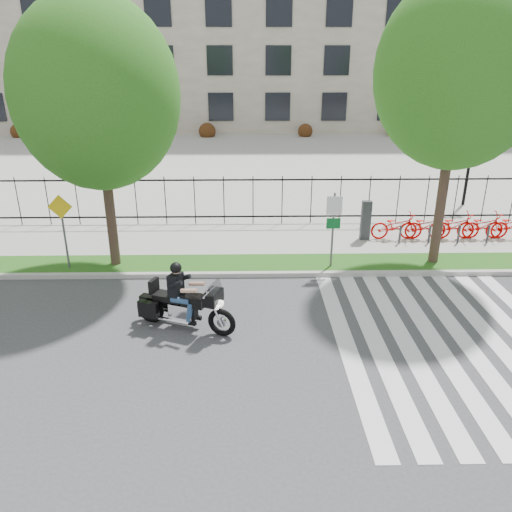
{
  "coord_description": "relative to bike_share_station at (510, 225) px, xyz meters",
  "views": [
    {
      "loc": [
        -0.24,
        -10.68,
        6.66
      ],
      "look_at": [
        0.01,
        3.0,
        1.16
      ],
      "focal_mm": 35.0,
      "sensor_mm": 36.0,
      "label": 1
    }
  ],
  "objects": [
    {
      "name": "grass_verge",
      "position": [
        -9.78,
        -2.25,
        -0.59
      ],
      "size": [
        60.0,
        1.5,
        0.15
      ],
      "primitive_type": "cube",
      "color": "#1C5615",
      "rests_on": "ground"
    },
    {
      "name": "iron_fence",
      "position": [
        -9.78,
        2.0,
        0.48
      ],
      "size": [
        30.0,
        0.06,
        2.0
      ],
      "primitive_type": null,
      "color": "black",
      "rests_on": "sidewalk"
    },
    {
      "name": "crosswalk_stripes",
      "position": [
        -4.95,
        -7.2,
        -0.66
      ],
      "size": [
        5.7,
        8.0,
        0.01
      ],
      "primitive_type": null,
      "color": "silver",
      "rests_on": "ground"
    },
    {
      "name": "motorcycle_rider",
      "position": [
        -11.68,
        -6.35,
        0.07
      ],
      "size": [
        2.73,
        1.46,
        2.22
      ],
      "color": "black",
      "rests_on": "ground"
    },
    {
      "name": "street_tree_2",
      "position": [
        -3.69,
        -2.25,
        5.54
      ],
      "size": [
        5.03,
        5.03,
        8.97
      ],
      "color": "#3A2820",
      "rests_on": "grass_verge"
    },
    {
      "name": "sidewalk",
      "position": [
        -9.78,
        0.25,
        -0.59
      ],
      "size": [
        60.0,
        3.5,
        0.15
      ],
      "primitive_type": "cube",
      "color": "#98968E",
      "rests_on": "ground"
    },
    {
      "name": "sign_pole_regulatory",
      "position": [
        -7.24,
        -2.62,
        1.07
      ],
      "size": [
        0.5,
        0.09,
        2.5
      ],
      "color": "#59595B",
      "rests_on": "grass_verge"
    },
    {
      "name": "curb",
      "position": [
        -9.78,
        -3.1,
        -0.59
      ],
      "size": [
        60.0,
        0.2,
        0.15
      ],
      "primitive_type": "cube",
      "color": "#A9A79F",
      "rests_on": "ground"
    },
    {
      "name": "sign_pole_warning",
      "position": [
        -15.92,
        -2.62,
        1.08
      ],
      "size": [
        0.78,
        0.09,
        2.49
      ],
      "color": "#59595B",
      "rests_on": "grass_verge"
    },
    {
      "name": "office_building",
      "position": [
        -9.78,
        37.72,
        9.3
      ],
      "size": [
        60.0,
        21.9,
        20.15
      ],
      "color": "gray",
      "rests_on": "ground"
    },
    {
      "name": "ground",
      "position": [
        -9.78,
        -7.2,
        -0.67
      ],
      "size": [
        120.0,
        120.0,
        0.0
      ],
      "primitive_type": "plane",
      "color": "#3C3C3F",
      "rests_on": "ground"
    },
    {
      "name": "plaza",
      "position": [
        -9.78,
        17.8,
        -0.62
      ],
      "size": [
        80.0,
        34.0,
        0.1
      ],
      "primitive_type": "cube",
      "color": "#98968E",
      "rests_on": "ground"
    },
    {
      "name": "bike_share_station",
      "position": [
        0.0,
        0.0,
        0.0
      ],
      "size": [
        11.15,
        0.88,
        1.5
      ],
      "color": "#2D2D33",
      "rests_on": "sidewalk"
    },
    {
      "name": "lamp_post_right",
      "position": [
        0.22,
        4.8,
        2.54
      ],
      "size": [
        1.06,
        0.7,
        4.25
      ],
      "color": "black",
      "rests_on": "ground"
    },
    {
      "name": "street_tree_1",
      "position": [
        -14.47,
        -2.25,
        4.94
      ],
      "size": [
        4.99,
        4.99,
        8.33
      ],
      "color": "#3A2820",
      "rests_on": "grass_verge"
    }
  ]
}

